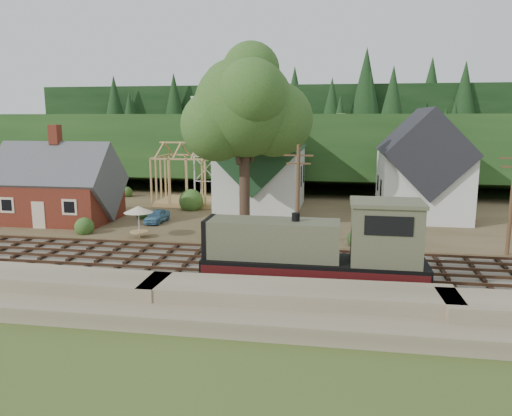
% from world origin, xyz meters
% --- Properties ---
extents(ground, '(140.00, 140.00, 0.00)m').
position_xyz_m(ground, '(0.00, 0.00, 0.00)').
color(ground, '#384C1E').
rests_on(ground, ground).
extents(embankment, '(64.00, 5.00, 1.60)m').
position_xyz_m(embankment, '(0.00, -8.50, 0.00)').
color(embankment, '#7F7259').
rests_on(embankment, ground).
extents(railroad_bed, '(64.00, 11.00, 0.16)m').
position_xyz_m(railroad_bed, '(0.00, 0.00, 0.08)').
color(railroad_bed, '#726B5B').
rests_on(railroad_bed, ground).
extents(village_flat, '(64.00, 26.00, 0.30)m').
position_xyz_m(village_flat, '(0.00, 18.00, 0.15)').
color(village_flat, brown).
rests_on(village_flat, ground).
extents(hillside, '(70.00, 28.96, 12.74)m').
position_xyz_m(hillside, '(0.00, 42.00, 0.00)').
color(hillside, '#1E3F19').
rests_on(hillside, ground).
extents(ridge, '(80.00, 20.00, 12.00)m').
position_xyz_m(ridge, '(0.00, 58.00, 0.00)').
color(ridge, black).
rests_on(ridge, ground).
extents(depot, '(10.80, 7.41, 9.00)m').
position_xyz_m(depot, '(-16.00, 11.00, 3.21)').
color(depot, '#5B2114').
rests_on(depot, village_flat).
extents(church, '(8.40, 15.17, 13.00)m').
position_xyz_m(church, '(2.00, 19.68, 5.18)').
color(church, silver).
rests_on(church, village_flat).
extents(farmhouse, '(8.40, 10.80, 10.60)m').
position_xyz_m(farmhouse, '(18.00, 19.00, 4.87)').
color(farmhouse, silver).
rests_on(farmhouse, village_flat).
extents(timber_frame, '(8.20, 6.20, 6.99)m').
position_xyz_m(timber_frame, '(-6.00, 22.00, 3.27)').
color(timber_frame, tan).
rests_on(timber_frame, village_flat).
extents(lattice_tower, '(3.20, 3.20, 12.12)m').
position_xyz_m(lattice_tower, '(-6.00, 28.00, 10.03)').
color(lattice_tower, silver).
rests_on(lattice_tower, village_flat).
extents(big_tree, '(10.90, 8.40, 14.70)m').
position_xyz_m(big_tree, '(2.17, 10.08, 10.22)').
color(big_tree, '#38281E').
rests_on(big_tree, village_flat).
extents(telegraph_pole_near, '(2.20, 0.28, 8.00)m').
position_xyz_m(telegraph_pole_near, '(7.00, 5.20, 4.25)').
color(telegraph_pole_near, '#4C331E').
rests_on(telegraph_pole_near, ground).
extents(telegraph_pole_far, '(2.20, 0.28, 8.00)m').
position_xyz_m(telegraph_pole_far, '(22.00, 5.20, 4.25)').
color(telegraph_pole_far, '#4C331E').
rests_on(telegraph_pole_far, ground).
extents(locomotive, '(12.95, 3.24, 5.15)m').
position_xyz_m(locomotive, '(9.15, -3.00, 2.26)').
color(locomotive, black).
rests_on(locomotive, railroad_bed).
extents(car_blue, '(1.61, 3.70, 1.24)m').
position_xyz_m(car_blue, '(-6.64, 11.61, 0.92)').
color(car_blue, '#538CB3').
rests_on(car_blue, village_flat).
extents(car_green, '(3.41, 1.82, 1.07)m').
position_xyz_m(car_green, '(-22.48, 11.81, 0.83)').
color(car_green, '#7AAA76').
rests_on(car_green, village_flat).
extents(car_red, '(4.29, 2.34, 1.14)m').
position_xyz_m(car_red, '(20.39, 15.37, 0.87)').
color(car_red, '#AE0D18').
rests_on(car_red, village_flat).
extents(patio_set, '(2.34, 2.34, 2.61)m').
position_xyz_m(patio_set, '(-5.95, 5.77, 2.52)').
color(patio_set, silver).
rests_on(patio_set, village_flat).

